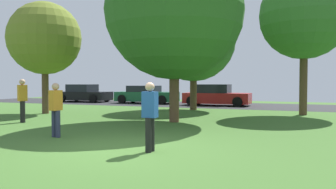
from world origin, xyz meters
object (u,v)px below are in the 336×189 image
parked_car_green (146,95)px  street_lamp_post (178,71)px  parked_car_black (84,94)px  person_bystander (56,108)px  oak_tree_right (45,39)px  maple_tree_near (174,10)px  birch_tree_lone (194,39)px  parked_car_red (216,96)px  oak_tree_center (304,15)px  person_thrower (150,114)px  person_walking (22,98)px

parked_car_green → street_lamp_post: street_lamp_post is taller
parked_car_black → person_bystander: bearing=-56.8°
oak_tree_right → maple_tree_near: maple_tree_near is taller
person_bystander → parked_car_green: size_ratio=0.34×
street_lamp_post → maple_tree_near: bearing=-70.8°
parked_car_green → street_lamp_post: size_ratio=1.02×
birch_tree_lone → street_lamp_post: (-1.17, 0.61, -1.73)m
birch_tree_lone → parked_car_green: birch_tree_lone is taller
birch_tree_lone → parked_car_red: 5.26m
parked_car_green → oak_tree_right: bearing=-96.5°
maple_tree_near → parked_car_green: maple_tree_near is taller
oak_tree_center → parked_car_green: (-10.94, 5.39, -4.15)m
oak_tree_right → parked_car_green: bearing=83.5°
person_thrower → birch_tree_lone: bearing=105.1°
birch_tree_lone → parked_car_black: 11.91m
oak_tree_center → birch_tree_lone: 5.94m
maple_tree_near → street_lamp_post: size_ratio=1.58×
oak_tree_center → parked_car_green: oak_tree_center is taller
maple_tree_near → parked_car_green: (-6.23, 10.43, -3.78)m
parked_car_red → person_walking: bearing=-110.4°
person_walking → parked_car_green: person_walking is taller
birch_tree_lone → person_bystander: size_ratio=4.10×
parked_car_green → street_lamp_post: 5.77m
oak_tree_center → person_thrower: (-3.13, -10.72, -3.90)m
person_thrower → person_walking: (-7.00, 3.27, 0.08)m
person_walking → maple_tree_near: bearing=-39.7°
birch_tree_lone → oak_tree_right: bearing=-141.3°
parked_car_green → parked_car_red: parked_car_red is taller
oak_tree_center → parked_car_black: size_ratio=1.65×
maple_tree_near → person_walking: maple_tree_near is taller
oak_tree_right → street_lamp_post: 7.65m
oak_tree_center → person_thrower: 11.83m
maple_tree_near → street_lamp_post: 7.26m
birch_tree_lone → street_lamp_post: size_ratio=1.42×
parked_car_red → person_thrower: bearing=-81.4°
person_thrower → person_bystander: (-3.38, 0.88, -0.01)m
maple_tree_near → parked_car_green: 12.72m
oak_tree_right → person_thrower: 11.47m
person_thrower → parked_car_green: person_thrower is taller
parked_car_green → person_thrower: bearing=-64.1°
oak_tree_right → parked_car_red: 11.55m
parked_car_black → parked_car_red: 10.89m
parked_car_red → parked_car_black: bearing=178.4°
parked_car_black → parked_car_red: size_ratio=0.95×
person_thrower → maple_tree_near: bearing=107.7°
maple_tree_near → person_bystander: 6.23m
maple_tree_near → parked_car_green: size_ratio=1.55×
maple_tree_near → person_walking: size_ratio=4.20×
oak_tree_right → street_lamp_post: size_ratio=1.24×
parked_car_black → person_walking: bearing=-63.8°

